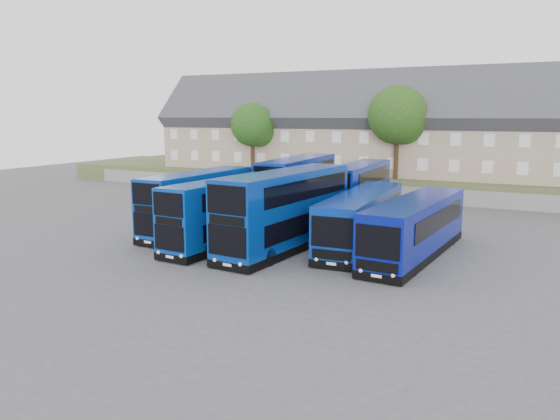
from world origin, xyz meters
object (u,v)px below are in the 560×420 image
at_px(dd_front_mid, 225,214).
at_px(tree_west, 254,126).
at_px(tree_mid, 399,117).
at_px(dd_front_left, 198,203).
at_px(coach_east_a, 362,220).

bearing_deg(dd_front_mid, tree_west, 119.26).
bearing_deg(tree_mid, tree_west, -178.21).
height_order(dd_front_left, tree_mid, tree_mid).
relative_size(tree_west, tree_mid, 0.83).
xyz_separation_m(tree_west, tree_mid, (16.00, 0.50, 1.02)).
xyz_separation_m(dd_front_mid, coach_east_a, (7.94, 3.70, -0.38)).
bearing_deg(tree_west, dd_front_left, -70.94).
height_order(dd_front_mid, tree_west, tree_west).
bearing_deg(tree_west, coach_east_a, -46.59).
distance_m(dd_front_left, tree_mid, 24.36).
relative_size(dd_front_mid, tree_west, 1.40).
height_order(dd_front_mid, tree_mid, tree_mid).
relative_size(dd_front_left, dd_front_mid, 1.01).
distance_m(coach_east_a, tree_west, 28.33).
bearing_deg(dd_front_mid, dd_front_left, 151.48).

